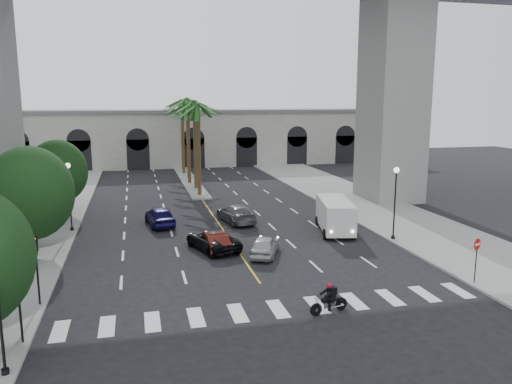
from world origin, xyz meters
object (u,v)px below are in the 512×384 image
at_px(car_c, 213,240).
at_px(do_not_enter_sign, 477,252).
at_px(car_b, 214,241).
at_px(cargo_van, 335,214).
at_px(traffic_signal_far, 36,258).
at_px(car_e, 160,216).
at_px(pedestrian_b, 25,256).
at_px(car_d, 236,213).
at_px(motorcycle_rider, 330,299).
at_px(lamp_post_right, 395,197).
at_px(car_a, 264,246).
at_px(traffic_signal_near, 18,288).
at_px(lamp_post_left_far, 69,191).

distance_m(car_c, do_not_enter_sign, 16.35).
bearing_deg(car_b, cargo_van, -169.85).
relative_size(traffic_signal_far, do_not_enter_sign, 1.37).
relative_size(car_b, car_e, 0.86).
xyz_separation_m(cargo_van, pedestrian_b, (-21.16, -4.36, -0.34)).
distance_m(car_d, car_e, 6.22).
height_order(car_b, car_e, car_e).
distance_m(motorcycle_rider, do_not_enter_sign, 9.23).
xyz_separation_m(lamp_post_right, car_e, (-16.11, 8.44, -2.42)).
relative_size(lamp_post_right, traffic_signal_far, 1.47).
distance_m(traffic_signal_far, car_c, 12.36).
height_order(traffic_signal_far, car_e, traffic_signal_far).
xyz_separation_m(motorcycle_rider, car_a, (-0.80, 9.32, -0.01)).
xyz_separation_m(car_a, car_c, (-3.08, 2.08, 0.01)).
xyz_separation_m(traffic_signal_near, traffic_signal_far, (0.00, 4.00, 0.00)).
xyz_separation_m(lamp_post_left_far, car_c, (9.82, -7.08, -2.55)).
distance_m(traffic_signal_far, car_e, 16.42).
relative_size(car_d, car_e, 1.09).
relative_size(lamp_post_right, car_e, 1.14).
bearing_deg(cargo_van, car_b, -152.56).
bearing_deg(car_e, traffic_signal_near, 62.56).
xyz_separation_m(traffic_signal_far, car_a, (12.80, 5.34, -1.85)).
bearing_deg(traffic_signal_near, car_c, 49.60).
distance_m(cargo_van, do_not_enter_sign, 12.66).
relative_size(car_c, car_e, 1.04).
bearing_deg(traffic_signal_near, motorcycle_rider, 0.08).
xyz_separation_m(motorcycle_rider, car_c, (-3.88, 11.40, -0.00)).
distance_m(car_a, car_e, 11.43).
height_order(motorcycle_rider, cargo_van, cargo_van).
distance_m(car_c, car_e, 8.14).
relative_size(car_b, car_c, 0.84).
xyz_separation_m(motorcycle_rider, car_e, (-7.01, 18.92, 0.12)).
bearing_deg(car_b, traffic_signal_far, 31.79).
bearing_deg(do_not_enter_sign, pedestrian_b, 137.93).
bearing_deg(lamp_post_left_far, car_c, -35.80).
xyz_separation_m(lamp_post_right, cargo_van, (-3.17, 3.23, -1.84)).
bearing_deg(motorcycle_rider, car_e, 96.55).
height_order(lamp_post_right, car_e, lamp_post_right).
distance_m(lamp_post_left_far, do_not_enter_sign, 28.44).
xyz_separation_m(traffic_signal_far, do_not_enter_sign, (22.63, -2.53, -0.58)).
bearing_deg(car_d, lamp_post_right, 131.13).
distance_m(car_e, pedestrian_b, 12.61).
distance_m(lamp_post_right, traffic_signal_far, 23.62).
height_order(car_c, car_e, car_e).
xyz_separation_m(traffic_signal_far, car_c, (9.72, 7.42, -1.84)).
distance_m(car_b, cargo_van, 10.09).
relative_size(motorcycle_rider, car_b, 0.51).
relative_size(lamp_post_left_far, pedestrian_b, 2.99).
bearing_deg(car_a, traffic_signal_far, 45.93).
xyz_separation_m(traffic_signal_near, do_not_enter_sign, (22.63, 1.47, -0.58)).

